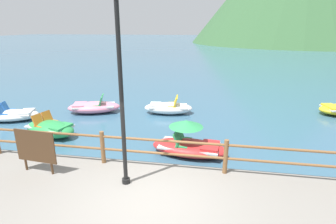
% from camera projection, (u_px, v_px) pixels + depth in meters
% --- Properties ---
extents(ground_plane, '(200.00, 200.00, 0.00)m').
position_uv_depth(ground_plane, '(207.00, 53.00, 43.60)').
color(ground_plane, '#38607A').
extents(dock_railing, '(23.92, 0.12, 0.95)m').
position_uv_depth(dock_railing, '(162.00, 149.00, 7.21)').
color(dock_railing, brown).
rests_on(dock_railing, promenade_dock).
extents(lamp_post, '(0.28, 0.28, 4.60)m').
position_uv_depth(lamp_post, '(120.00, 74.00, 5.83)').
color(lamp_post, black).
rests_on(lamp_post, promenade_dock).
extents(sign_board, '(1.18, 0.16, 1.19)m').
position_uv_depth(sign_board, '(36.00, 147.00, 6.94)').
color(sign_board, silver).
rests_on(sign_board, promenade_dock).
extents(pedal_boat_0, '(2.80, 1.94, 0.87)m').
position_uv_depth(pedal_boat_0, '(94.00, 107.00, 13.35)').
color(pedal_boat_0, pink).
rests_on(pedal_boat_0, ground).
extents(pedal_boat_1, '(2.61, 1.84, 0.82)m').
position_uv_depth(pedal_boat_1, '(12.00, 115.00, 12.27)').
color(pedal_boat_1, white).
rests_on(pedal_boat_1, ground).
extents(pedal_boat_2, '(2.41, 1.64, 0.91)m').
position_uv_depth(pedal_boat_2, '(50.00, 128.00, 10.45)').
color(pedal_boat_2, green).
rests_on(pedal_boat_2, ground).
extents(pedal_boat_4, '(2.65, 1.46, 1.20)m').
position_uv_depth(pedal_boat_4, '(189.00, 144.00, 8.91)').
color(pedal_boat_4, red).
rests_on(pedal_boat_4, ground).
extents(pedal_boat_5, '(2.48, 1.38, 0.87)m').
position_uv_depth(pedal_boat_5, '(168.00, 108.00, 13.21)').
color(pedal_boat_5, white).
rests_on(pedal_boat_5, ground).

